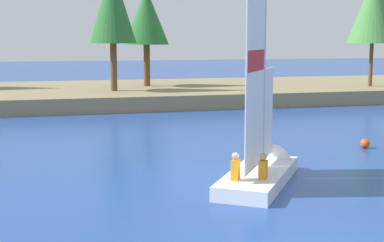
% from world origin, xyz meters
% --- Properties ---
extents(shore_bank, '(80.00, 13.60, 0.90)m').
position_xyz_m(shore_bank, '(0.00, 29.29, 0.45)').
color(shore_bank, '#897A56').
rests_on(shore_bank, ground).
extents(shoreline_tree_midleft, '(2.90, 2.90, 7.74)m').
position_xyz_m(shoreline_tree_midleft, '(-0.21, 26.65, 6.21)').
color(shoreline_tree_midleft, brown).
rests_on(shoreline_tree_midleft, shore_bank).
extents(shoreline_tree_centre, '(3.07, 3.07, 6.70)m').
position_xyz_m(shoreline_tree_centre, '(2.42, 29.67, 5.63)').
color(shoreline_tree_centre, brown).
rests_on(shoreline_tree_centre, shore_bank).
extents(shoreline_tree_midright, '(3.40, 3.40, 7.70)m').
position_xyz_m(shoreline_tree_midright, '(17.36, 25.74, 6.21)').
color(shoreline_tree_midright, brown).
rests_on(shoreline_tree_midright, shore_bank).
extents(sailboat, '(4.04, 5.00, 6.40)m').
position_xyz_m(sailboat, '(2.10, 6.98, 0.44)').
color(sailboat, white).
rests_on(sailboat, ground).
extents(channel_buoy, '(0.36, 0.36, 0.36)m').
position_xyz_m(channel_buoy, '(7.46, 10.18, 0.18)').
color(channel_buoy, '#E54C19').
rests_on(channel_buoy, ground).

